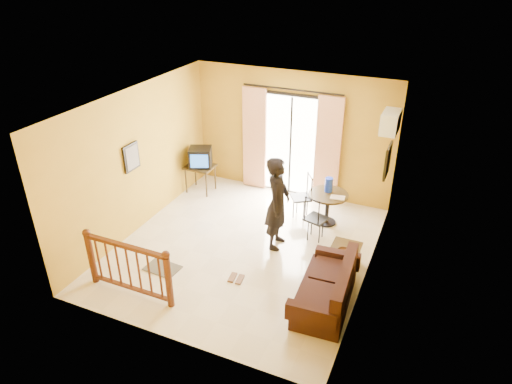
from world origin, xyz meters
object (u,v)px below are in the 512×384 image
at_px(dining_table, 328,200).
at_px(sofa, 328,290).
at_px(standing_person, 278,203).
at_px(coffee_table, 343,259).
at_px(television, 200,157).

relative_size(dining_table, sofa, 0.49).
relative_size(sofa, standing_person, 0.92).
bearing_deg(coffee_table, standing_person, 166.54).
height_order(coffee_table, standing_person, standing_person).
bearing_deg(sofa, dining_table, 102.66).
height_order(television, sofa, television).
xyz_separation_m(coffee_table, standing_person, (-1.34, 0.32, 0.63)).
bearing_deg(standing_person, television, 54.66).
xyz_separation_m(television, sofa, (3.72, -2.60, -0.56)).
distance_m(coffee_table, standing_person, 1.51).
distance_m(television, sofa, 4.57).
xyz_separation_m(dining_table, standing_person, (-0.65, -1.15, 0.37)).
bearing_deg(television, standing_person, -52.44).
bearing_deg(television, dining_table, -26.68).
relative_size(television, standing_person, 0.34).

